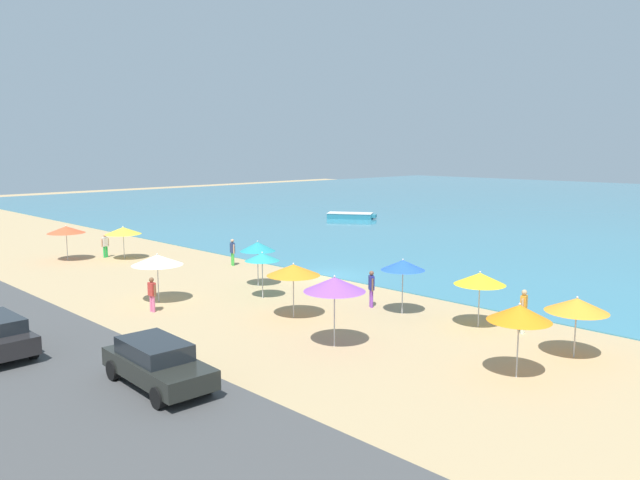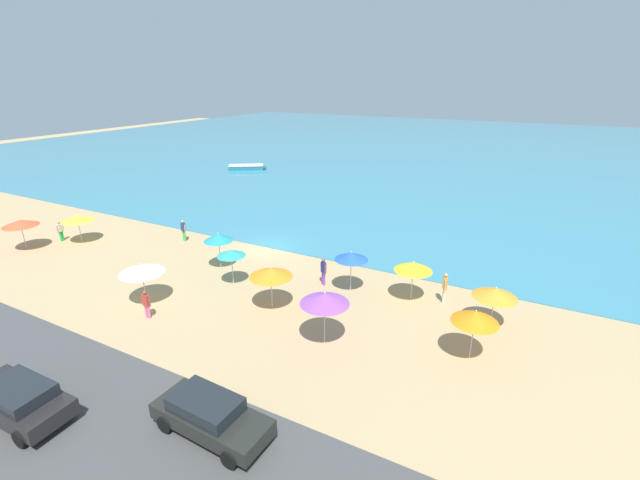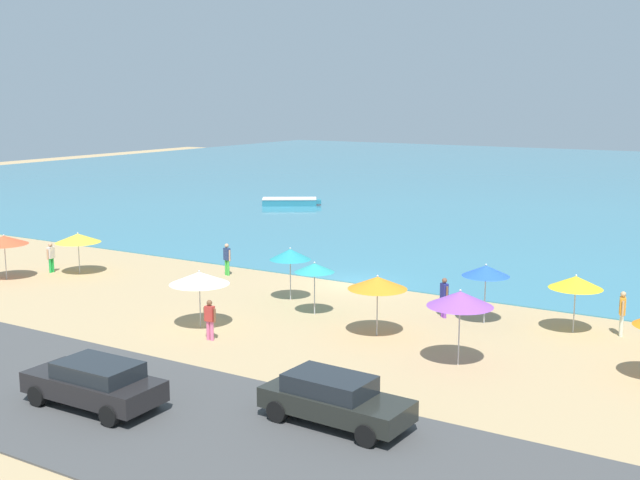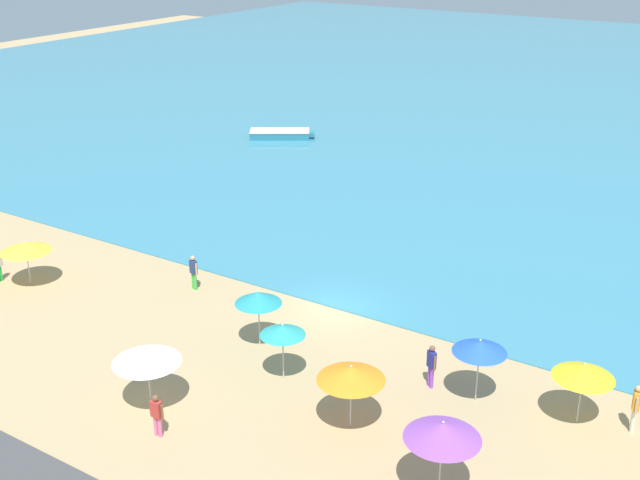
{
  "view_description": "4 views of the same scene",
  "coord_description": "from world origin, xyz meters",
  "px_view_note": "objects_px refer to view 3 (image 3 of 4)",
  "views": [
    {
      "loc": [
        24.91,
        -25.23,
        7.45
      ],
      "look_at": [
        -2.38,
        1.73,
        1.72
      ],
      "focal_mm": 35.0,
      "sensor_mm": 36.0,
      "label": 1
    },
    {
      "loc": [
        17.06,
        -24.48,
        11.96
      ],
      "look_at": [
        3.61,
        1.24,
        0.86
      ],
      "focal_mm": 24.0,
      "sensor_mm": 36.0,
      "label": 2
    },
    {
      "loc": [
        19.17,
        -34.52,
        9.36
      ],
      "look_at": [
        -3.18,
        1.86,
        1.66
      ],
      "focal_mm": 45.0,
      "sensor_mm": 36.0,
      "label": 3
    },
    {
      "loc": [
        16.7,
        -27.38,
        16.49
      ],
      "look_at": [
        -2.66,
        2.89,
        1.76
      ],
      "focal_mm": 45.0,
      "sensor_mm": 36.0,
      "label": 4
    }
  ],
  "objects_px": {
    "beach_umbrella_1": "(290,254)",
    "beach_umbrella_10": "(4,240)",
    "parked_car_0": "(95,383)",
    "skiff_nearshore": "(290,202)",
    "bather_4": "(227,257)",
    "beach_umbrella_7": "(199,278)",
    "beach_umbrella_2": "(314,268)",
    "bather_0": "(210,318)",
    "bather_2": "(444,295)",
    "beach_umbrella_5": "(460,299)",
    "parked_car_1": "(334,399)",
    "bather_1": "(622,311)",
    "bather_3": "(51,256)",
    "beach_umbrella_8": "(486,271)",
    "beach_umbrella_3": "(576,282)",
    "beach_umbrella_4": "(377,283)",
    "beach_umbrella_9": "(78,238)"
  },
  "relations": [
    {
      "from": "beach_umbrella_3",
      "to": "parked_car_1",
      "type": "distance_m",
      "value": 13.49
    },
    {
      "from": "bather_1",
      "to": "skiff_nearshore",
      "type": "relative_size",
      "value": 0.36
    },
    {
      "from": "beach_umbrella_1",
      "to": "parked_car_1",
      "type": "relative_size",
      "value": 0.55
    },
    {
      "from": "beach_umbrella_7",
      "to": "parked_car_0",
      "type": "height_order",
      "value": "beach_umbrella_7"
    },
    {
      "from": "beach_umbrella_1",
      "to": "bather_4",
      "type": "height_order",
      "value": "beach_umbrella_1"
    },
    {
      "from": "parked_car_0",
      "to": "skiff_nearshore",
      "type": "bearing_deg",
      "value": 116.24
    },
    {
      "from": "beach_umbrella_2",
      "to": "beach_umbrella_3",
      "type": "relative_size",
      "value": 0.98
    },
    {
      "from": "beach_umbrella_1",
      "to": "bather_0",
      "type": "bearing_deg",
      "value": -83.42
    },
    {
      "from": "beach_umbrella_2",
      "to": "bather_4",
      "type": "bearing_deg",
      "value": 152.65
    },
    {
      "from": "bather_4",
      "to": "beach_umbrella_3",
      "type": "bearing_deg",
      "value": -3.05
    },
    {
      "from": "beach_umbrella_7",
      "to": "bather_0",
      "type": "distance_m",
      "value": 2.22
    },
    {
      "from": "beach_umbrella_7",
      "to": "bather_1",
      "type": "distance_m",
      "value": 16.88
    },
    {
      "from": "bather_2",
      "to": "beach_umbrella_10",
      "type": "bearing_deg",
      "value": -167.17
    },
    {
      "from": "beach_umbrella_4",
      "to": "bather_3",
      "type": "relative_size",
      "value": 1.51
    },
    {
      "from": "bather_1",
      "to": "bather_2",
      "type": "height_order",
      "value": "bather_1"
    },
    {
      "from": "beach_umbrella_5",
      "to": "skiff_nearshore",
      "type": "relative_size",
      "value": 0.55
    },
    {
      "from": "bather_1",
      "to": "bather_2",
      "type": "distance_m",
      "value": 7.12
    },
    {
      "from": "beach_umbrella_3",
      "to": "beach_umbrella_10",
      "type": "bearing_deg",
      "value": -168.22
    },
    {
      "from": "bather_1",
      "to": "parked_car_0",
      "type": "distance_m",
      "value": 20.15
    },
    {
      "from": "bather_3",
      "to": "bather_2",
      "type": "bearing_deg",
      "value": 7.27
    },
    {
      "from": "beach_umbrella_10",
      "to": "bather_0",
      "type": "height_order",
      "value": "beach_umbrella_10"
    },
    {
      "from": "bather_2",
      "to": "beach_umbrella_5",
      "type": "bearing_deg",
      "value": -62.35
    },
    {
      "from": "beach_umbrella_8",
      "to": "bather_1",
      "type": "height_order",
      "value": "beach_umbrella_8"
    },
    {
      "from": "beach_umbrella_7",
      "to": "bather_2",
      "type": "relative_size",
      "value": 1.41
    },
    {
      "from": "bather_1",
      "to": "bather_3",
      "type": "height_order",
      "value": "bather_1"
    },
    {
      "from": "beach_umbrella_10",
      "to": "parked_car_0",
      "type": "distance_m",
      "value": 19.86
    },
    {
      "from": "beach_umbrella_7",
      "to": "bather_4",
      "type": "relative_size",
      "value": 1.44
    },
    {
      "from": "beach_umbrella_8",
      "to": "beach_umbrella_10",
      "type": "distance_m",
      "value": 24.51
    },
    {
      "from": "bather_1",
      "to": "bather_3",
      "type": "distance_m",
      "value": 28.76
    },
    {
      "from": "beach_umbrella_5",
      "to": "skiff_nearshore",
      "type": "height_order",
      "value": "beach_umbrella_5"
    },
    {
      "from": "parked_car_1",
      "to": "bather_1",
      "type": "bearing_deg",
      "value": 68.85
    },
    {
      "from": "beach_umbrella_1",
      "to": "bather_0",
      "type": "height_order",
      "value": "beach_umbrella_1"
    },
    {
      "from": "beach_umbrella_8",
      "to": "bather_3",
      "type": "relative_size",
      "value": 1.57
    },
    {
      "from": "parked_car_0",
      "to": "beach_umbrella_9",
      "type": "bearing_deg",
      "value": 139.38
    },
    {
      "from": "beach_umbrella_4",
      "to": "parked_car_0",
      "type": "bearing_deg",
      "value": -108.7
    },
    {
      "from": "bather_0",
      "to": "bather_2",
      "type": "bearing_deg",
      "value": 50.16
    },
    {
      "from": "beach_umbrella_5",
      "to": "bather_4",
      "type": "relative_size",
      "value": 1.61
    },
    {
      "from": "beach_umbrella_1",
      "to": "beach_umbrella_2",
      "type": "relative_size",
      "value": 1.06
    },
    {
      "from": "beach_umbrella_7",
      "to": "bather_0",
      "type": "bearing_deg",
      "value": -38.66
    },
    {
      "from": "beach_umbrella_3",
      "to": "beach_umbrella_8",
      "type": "relative_size",
      "value": 0.94
    },
    {
      "from": "bather_3",
      "to": "beach_umbrella_1",
      "type": "bearing_deg",
      "value": 7.25
    },
    {
      "from": "bather_4",
      "to": "parked_car_1",
      "type": "relative_size",
      "value": 0.38
    },
    {
      "from": "beach_umbrella_8",
      "to": "skiff_nearshore",
      "type": "relative_size",
      "value": 0.51
    },
    {
      "from": "beach_umbrella_4",
      "to": "skiff_nearshore",
      "type": "xyz_separation_m",
      "value": [
        -24.02,
        29.89,
        -1.78
      ]
    },
    {
      "from": "bather_3",
      "to": "beach_umbrella_7",
      "type": "bearing_deg",
      "value": -15.83
    },
    {
      "from": "beach_umbrella_4",
      "to": "beach_umbrella_9",
      "type": "relative_size",
      "value": 1.03
    },
    {
      "from": "beach_umbrella_8",
      "to": "beach_umbrella_10",
      "type": "relative_size",
      "value": 1.05
    },
    {
      "from": "beach_umbrella_1",
      "to": "beach_umbrella_10",
      "type": "distance_m",
      "value": 15.48
    },
    {
      "from": "skiff_nearshore",
      "to": "bather_2",
      "type": "bearing_deg",
      "value": -45.93
    },
    {
      "from": "beach_umbrella_2",
      "to": "beach_umbrella_7",
      "type": "distance_m",
      "value": 5.05
    }
  ]
}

